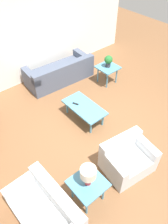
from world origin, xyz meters
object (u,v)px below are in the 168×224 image
at_px(sofa, 60,73).
at_px(side_table_plant, 108,69).
at_px(loveseat, 46,212).
at_px(coffee_table, 84,108).
at_px(armchair, 127,159).
at_px(side_table_lamp, 88,185).
at_px(table_lamp, 88,174).
at_px(potted_plant, 108,60).

bearing_deg(sofa, side_table_plant, 139.75).
distance_m(sofa, loveseat, 4.26).
bearing_deg(loveseat, coffee_table, 123.43).
bearing_deg(loveseat, side_table_plant, 119.75).
distance_m(sofa, armchair, 3.59).
bearing_deg(armchair, side_table_plant, 61.06).
bearing_deg(side_table_plant, loveseat, 121.50).
bearing_deg(armchair, coffee_table, 88.93).
bearing_deg(armchair, side_table_lamp, -171.79).
xyz_separation_m(coffee_table, table_lamp, (-1.68, 1.35, 0.48)).
relative_size(sofa, side_table_plant, 3.58).
bearing_deg(coffee_table, side_table_lamp, 141.23).
bearing_deg(potted_plant, armchair, 142.64).
xyz_separation_m(sofa, coffee_table, (-1.81, 0.54, 0.10)).
distance_m(side_table_lamp, table_lamp, 0.38).
height_order(side_table_plant, potted_plant, potted_plant).
bearing_deg(side_table_lamp, armchair, -90.21).
distance_m(sofa, coffee_table, 1.89).
bearing_deg(side_table_lamp, coffee_table, -38.77).
bearing_deg(loveseat, side_table_lamp, 76.04).
bearing_deg(potted_plant, side_table_plant, 153.43).
bearing_deg(armchair, loveseat, -176.96).
xyz_separation_m(side_table_plant, potted_plant, (0.00, -0.00, 0.29)).
relative_size(side_table_plant, potted_plant, 1.63).
xyz_separation_m(armchair, side_table_plant, (2.47, -1.89, 0.19)).
distance_m(loveseat, table_lamp, 0.99).
xyz_separation_m(armchair, coffee_table, (1.68, -0.28, 0.08)).
relative_size(sofa, side_table_lamp, 3.58).
relative_size(armchair, potted_plant, 2.94).
bearing_deg(side_table_lamp, potted_plant, -50.14).
xyz_separation_m(sofa, table_lamp, (-3.49, 1.89, 0.58)).
distance_m(side_table_plant, side_table_lamp, 3.85).
height_order(loveseat, side_table_plant, loveseat).
bearing_deg(sofa, armchair, 80.33).
height_order(sofa, coffee_table, sofa).
xyz_separation_m(loveseat, potted_plant, (2.29, -3.74, 0.49)).
height_order(coffee_table, potted_plant, potted_plant).
relative_size(sofa, loveseat, 1.55).
bearing_deg(potted_plant, sofa, 46.21).
bearing_deg(side_table_lamp, table_lamp, 180.00).
height_order(coffee_table, table_lamp, table_lamp).
xyz_separation_m(armchair, loveseat, (0.18, 1.86, -0.01)).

